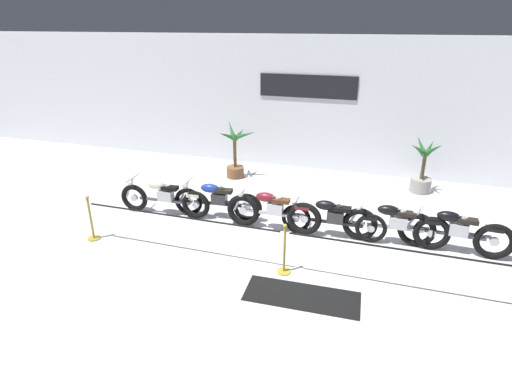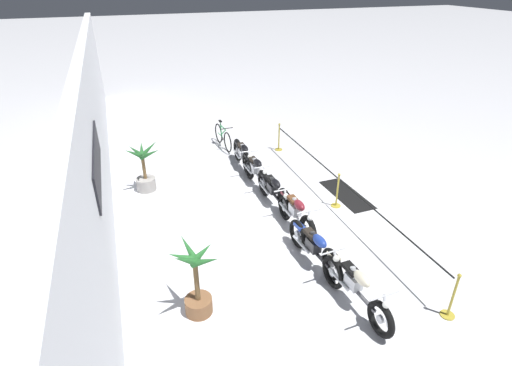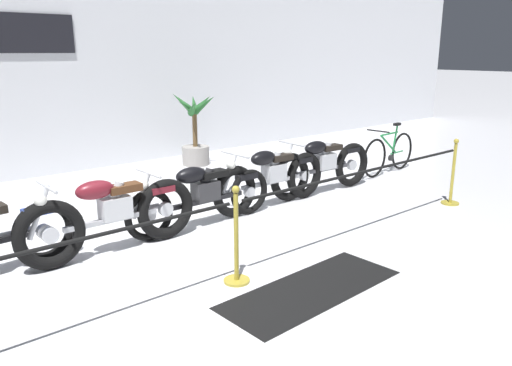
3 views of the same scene
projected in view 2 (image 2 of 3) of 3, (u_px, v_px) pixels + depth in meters
ground_plane at (303, 213)px, 11.15m from camera, size 120.00×120.00×0.00m
back_wall at (95, 174)px, 8.65m from camera, size 28.00×0.29×4.20m
motorcycle_cream_0 at (355, 286)px, 7.94m from camera, size 2.41×0.62×0.94m
motorcycle_blue_1 at (314, 248)px, 8.99m from camera, size 2.25×0.62×0.94m
motorcycle_maroon_2 at (296, 213)px, 10.27m from camera, size 2.25×0.62×0.98m
motorcycle_black_3 at (273, 190)px, 11.38m from camera, size 2.35×0.62×0.92m
motorcycle_black_4 at (255, 171)px, 12.47m from camera, size 2.25×0.62×0.96m
motorcycle_black_5 at (243, 156)px, 13.44m from camera, size 2.27×0.62×0.97m
bicycle at (223, 137)px, 15.18m from camera, size 1.78×0.48×0.98m
potted_palm_left_of_row at (145, 171)px, 12.06m from camera, size 0.88×1.05×1.58m
potted_palm_right_of_row at (196, 285)px, 7.62m from camera, size 1.09×0.91×1.77m
stanchion_far_left at (366, 208)px, 10.02m from camera, size 8.78×0.28×1.05m
stanchion_mid_left at (337, 195)px, 11.33m from camera, size 0.28×0.28×1.05m
stanchion_mid_right at (279, 141)px, 14.94m from camera, size 0.28×0.28×1.05m
floor_banner at (346, 194)px, 12.09m from camera, size 2.07×0.84×0.01m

